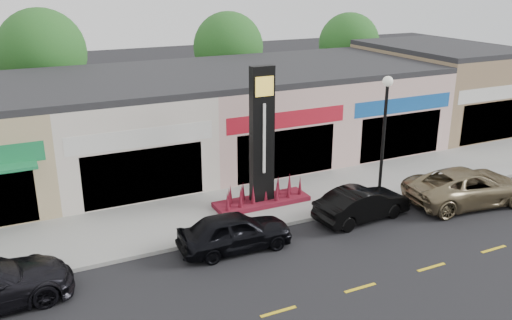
# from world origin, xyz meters

# --- Properties ---
(ground) EXTENTS (120.00, 120.00, 0.00)m
(ground) POSITION_xyz_m (0.00, 0.00, 0.00)
(ground) COLOR black
(ground) RESTS_ON ground
(sidewalk) EXTENTS (52.00, 4.30, 0.15)m
(sidewalk) POSITION_xyz_m (0.00, 4.35, 0.07)
(sidewalk) COLOR gray
(sidewalk) RESTS_ON ground
(curb) EXTENTS (52.00, 0.20, 0.15)m
(curb) POSITION_xyz_m (0.00, 2.10, 0.07)
(curb) COLOR gray
(curb) RESTS_ON ground
(shop_cream) EXTENTS (7.00, 10.01, 4.80)m
(shop_cream) POSITION_xyz_m (-1.50, 11.47, 2.40)
(shop_cream) COLOR beige
(shop_cream) RESTS_ON ground
(shop_pink_w) EXTENTS (7.00, 10.01, 4.80)m
(shop_pink_w) POSITION_xyz_m (5.50, 11.47, 2.40)
(shop_pink_w) COLOR #CC9F9B
(shop_pink_w) RESTS_ON ground
(shop_pink_e) EXTENTS (7.00, 10.01, 4.80)m
(shop_pink_e) POSITION_xyz_m (12.50, 11.47, 2.40)
(shop_pink_e) COLOR #CC9F9B
(shop_pink_e) RESTS_ON ground
(shop_tan) EXTENTS (7.00, 10.01, 5.30)m
(shop_tan) POSITION_xyz_m (19.50, 11.48, 2.65)
(shop_tan) COLOR #86684E
(shop_tan) RESTS_ON ground
(tree_rear_west) EXTENTS (5.20, 5.20, 7.83)m
(tree_rear_west) POSITION_xyz_m (-4.00, 19.50, 5.22)
(tree_rear_west) COLOR #382619
(tree_rear_west) RESTS_ON ground
(tree_rear_mid) EXTENTS (4.80, 4.80, 7.29)m
(tree_rear_mid) POSITION_xyz_m (8.00, 19.50, 4.88)
(tree_rear_mid) COLOR #382619
(tree_rear_mid) RESTS_ON ground
(tree_rear_east) EXTENTS (4.60, 4.60, 6.94)m
(tree_rear_east) POSITION_xyz_m (18.00, 19.50, 4.63)
(tree_rear_east) COLOR #382619
(tree_rear_east) RESTS_ON ground
(lamp_east_near) EXTENTS (0.44, 0.44, 5.47)m
(lamp_east_near) POSITION_xyz_m (8.00, 2.50, 3.48)
(lamp_east_near) COLOR black
(lamp_east_near) RESTS_ON sidewalk
(pylon_sign) EXTENTS (4.20, 1.30, 6.00)m
(pylon_sign) POSITION_xyz_m (3.00, 4.20, 2.27)
(pylon_sign) COLOR #5C0F1F
(pylon_sign) RESTS_ON sidewalk
(car_black_sedan) EXTENTS (1.83, 4.26, 1.43)m
(car_black_sedan) POSITION_xyz_m (0.41, 1.18, 0.72)
(car_black_sedan) COLOR black
(car_black_sedan) RESTS_ON ground
(car_black_conv) EXTENTS (1.85, 4.29, 1.37)m
(car_black_conv) POSITION_xyz_m (6.15, 1.27, 0.69)
(car_black_conv) COLOR black
(car_black_conv) RESTS_ON ground
(car_gold_suv) EXTENTS (3.28, 5.93, 1.57)m
(car_gold_suv) POSITION_xyz_m (11.36, 0.62, 0.78)
(car_gold_suv) COLOR #847454
(car_gold_suv) RESTS_ON ground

